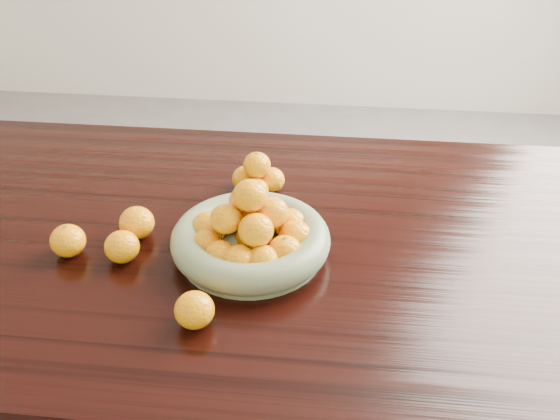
# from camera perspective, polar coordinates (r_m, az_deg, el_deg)

# --- Properties ---
(dining_table) EXTENTS (2.00, 1.00, 0.75)m
(dining_table) POSITION_cam_1_polar(r_m,az_deg,el_deg) (1.37, -0.10, -5.53)
(dining_table) COLOR black
(dining_table) RESTS_ON ground
(fruit_bowl) EXTENTS (0.32, 0.32, 0.17)m
(fruit_bowl) POSITION_cam_1_polar(r_m,az_deg,el_deg) (1.24, -2.66, -2.41)
(fruit_bowl) COLOR gray
(fruit_bowl) RESTS_ON dining_table
(orange_pyramid) EXTENTS (0.12, 0.12, 0.11)m
(orange_pyramid) POSITION_cam_1_polar(r_m,az_deg,el_deg) (1.44, -2.10, 2.93)
(orange_pyramid) COLOR #F9A007
(orange_pyramid) RESTS_ON dining_table
(loose_orange_0) EXTENTS (0.07, 0.07, 0.07)m
(loose_orange_0) POSITION_cam_1_polar(r_m,az_deg,el_deg) (1.32, -18.82, -2.67)
(loose_orange_0) COLOR #F9A007
(loose_orange_0) RESTS_ON dining_table
(loose_orange_1) EXTENTS (0.07, 0.07, 0.06)m
(loose_orange_1) POSITION_cam_1_polar(r_m,az_deg,el_deg) (1.27, -14.25, -3.28)
(loose_orange_1) COLOR #F9A007
(loose_orange_1) RESTS_ON dining_table
(loose_orange_2) EXTENTS (0.07, 0.07, 0.07)m
(loose_orange_2) POSITION_cam_1_polar(r_m,az_deg,el_deg) (1.10, -7.83, -9.04)
(loose_orange_2) COLOR #F9A007
(loose_orange_2) RESTS_ON dining_table
(loose_orange_3) EXTENTS (0.07, 0.07, 0.07)m
(loose_orange_3) POSITION_cam_1_polar(r_m,az_deg,el_deg) (1.33, -12.96, -1.14)
(loose_orange_3) COLOR #F9A007
(loose_orange_3) RESTS_ON dining_table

